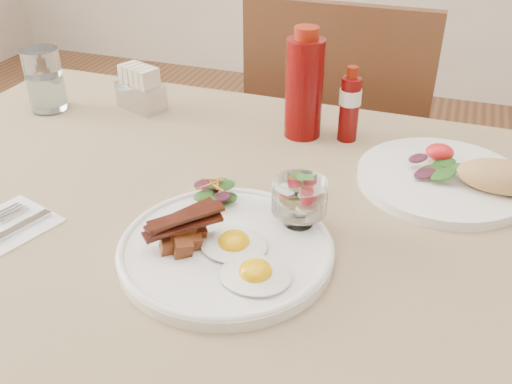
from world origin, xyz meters
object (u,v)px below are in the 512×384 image
Objects in this scene: hot_sauce_bottle at (350,105)px; water_glass at (45,84)px; second_plate at (456,177)px; chair_far at (338,154)px; main_plate at (226,250)px; fruit_cup at (300,197)px; table at (249,266)px; sugar_caddy at (141,90)px; ketchup_bottle at (304,87)px.

hot_sauce_bottle reaches higher than water_glass.
water_glass is at bearing -173.63° from hot_sauce_bottle.
hot_sauce_bottle is at bearing 150.56° from second_plate.
chair_far reaches higher than water_glass.
main_plate is 0.99× the size of second_plate.
main_plate is 3.70× the size of fruit_cup.
main_plate is at bearing -89.85° from chair_far.
table is 4.75× the size of main_plate.
hot_sauce_bottle reaches higher than main_plate.
hot_sauce_bottle reaches higher than fruit_cup.
water_glass reaches higher than fruit_cup.
second_plate is 0.62m from sugar_caddy.
ketchup_bottle is 0.09m from hot_sauce_bottle.
ketchup_bottle is 1.62× the size of water_glass.
hot_sauce_bottle is 0.59m from water_glass.
fruit_cup is at bearing -90.57° from hot_sauce_bottle.
sugar_caddy is (-0.42, -0.00, -0.03)m from hot_sauce_bottle.
main_plate is 2.59× the size of sugar_caddy.
hot_sauce_bottle is at bearing 89.43° from fruit_cup.
ketchup_bottle is 0.34m from sugar_caddy.
fruit_cup is 0.38× the size of ketchup_bottle.
chair_far is 7.60× the size of water_glass.
chair_far is 0.79m from main_plate.
table is at bearing -104.96° from hot_sauce_bottle.
hot_sauce_bottle reaches higher than second_plate.
hot_sauce_bottle is at bearing -77.78° from chair_far.
sugar_caddy is (-0.61, 0.11, 0.02)m from second_plate.
water_glass is (-0.59, -0.07, -0.01)m from hot_sauce_bottle.
water_glass is at bearing 147.94° from main_plate.
ketchup_bottle is at bearing 6.46° from water_glass.
sugar_caddy is (-0.34, -0.37, 0.27)m from chair_far.
chair_far reaches higher than hot_sauce_bottle.
fruit_cup is 0.62× the size of water_glass.
water_glass reaches higher than table.
second_plate reaches higher than main_plate.
ketchup_bottle is at bearing -174.18° from hot_sauce_bottle.
hot_sauce_bottle is 1.26× the size of sugar_caddy.
water_glass is at bearing -173.54° from ketchup_bottle.
second_plate is 0.23m from hot_sauce_bottle.
chair_far reaches higher than second_plate.
table is 17.57× the size of fruit_cup.
main_plate is 0.39m from second_plate.
hot_sauce_bottle is (0.00, 0.31, 0.01)m from fruit_cup.
hot_sauce_bottle is (-0.19, 0.11, 0.05)m from second_plate.
hot_sauce_bottle reaches higher than sugar_caddy.
sugar_caddy is at bearing 131.32° from main_plate.
chair_far reaches higher than fruit_cup.
chair_far is 0.74m from fruit_cup.
chair_far is at bearing 67.94° from sugar_caddy.
ketchup_bottle reaches higher than sugar_caddy.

